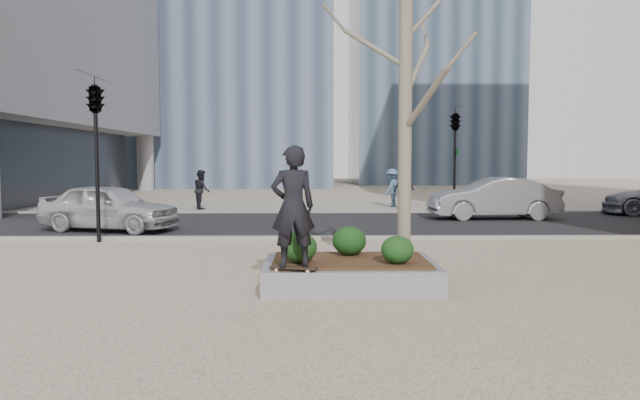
{
  "coord_description": "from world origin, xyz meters",
  "views": [
    {
      "loc": [
        0.33,
        -9.94,
        2.24
      ],
      "look_at": [
        0.5,
        2.0,
        1.4
      ],
      "focal_mm": 32.0,
      "sensor_mm": 36.0,
      "label": 1
    }
  ],
  "objects_px": {
    "planter": "(350,274)",
    "skateboarder": "(293,206)",
    "police_car": "(109,207)",
    "skateboard": "(293,269)"
  },
  "relations": [
    {
      "from": "planter",
      "to": "skateboard",
      "type": "height_order",
      "value": "skateboard"
    },
    {
      "from": "skateboard",
      "to": "skateboarder",
      "type": "height_order",
      "value": "skateboarder"
    },
    {
      "from": "skateboarder",
      "to": "skateboard",
      "type": "bearing_deg",
      "value": 78.12
    },
    {
      "from": "skateboard",
      "to": "police_car",
      "type": "distance_m",
      "value": 10.76
    },
    {
      "from": "skateboard",
      "to": "police_car",
      "type": "height_order",
      "value": "police_car"
    },
    {
      "from": "skateboard",
      "to": "skateboarder",
      "type": "bearing_deg",
      "value": 104.84
    },
    {
      "from": "planter",
      "to": "skateboarder",
      "type": "xyz_separation_m",
      "value": [
        -0.97,
        -0.88,
        1.27
      ]
    },
    {
      "from": "planter",
      "to": "skateboarder",
      "type": "relative_size",
      "value": 1.54
    },
    {
      "from": "planter",
      "to": "police_car",
      "type": "bearing_deg",
      "value": 131.38
    },
    {
      "from": "police_car",
      "to": "planter",
      "type": "bearing_deg",
      "value": -122.75
    }
  ]
}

